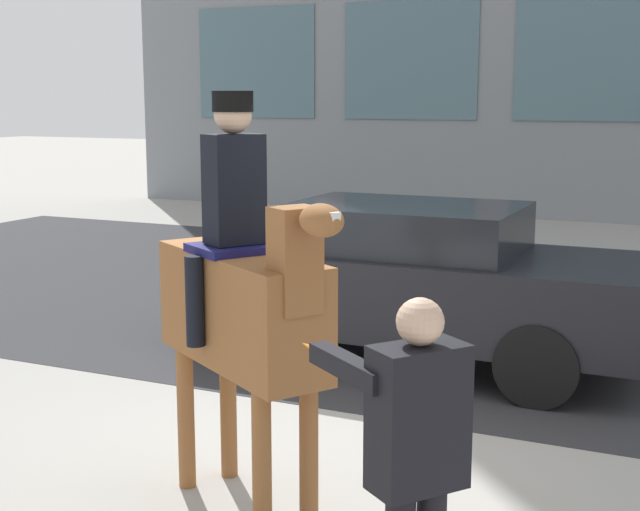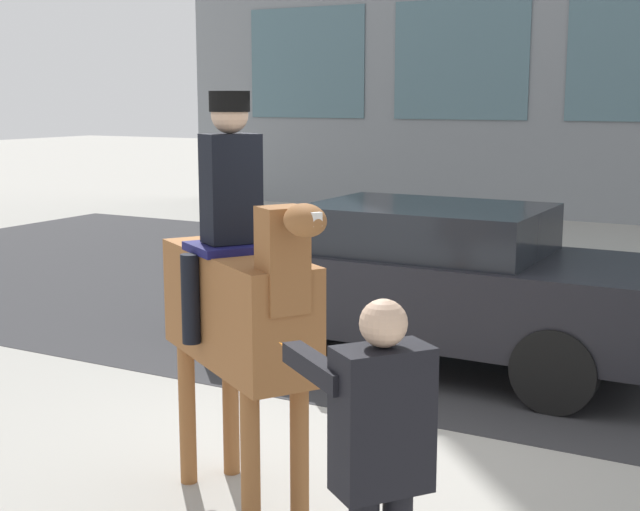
% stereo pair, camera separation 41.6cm
% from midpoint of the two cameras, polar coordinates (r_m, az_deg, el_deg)
% --- Properties ---
extents(ground_plane, '(80.00, 80.00, 0.00)m').
position_cam_midpoint_polar(ground_plane, '(6.86, 2.68, -11.41)').
color(ground_plane, '#9E9B93').
extents(road_surface, '(21.50, 8.50, 0.01)m').
position_cam_midpoint_polar(road_surface, '(11.14, 13.56, -3.23)').
color(road_surface, '#2D2D30').
rests_on(road_surface, ground_plane).
extents(mounted_horse_lead, '(1.61, 1.18, 2.55)m').
position_cam_midpoint_polar(mounted_horse_lead, '(5.29, -2.95, -2.74)').
color(mounted_horse_lead, brown).
rests_on(mounted_horse_lead, ground_plane).
extents(pedestrian_bystander, '(0.90, 0.53, 1.71)m').
position_cam_midpoint_polar(pedestrian_bystander, '(3.84, 6.93, -13.05)').
color(pedestrian_bystander, black).
rests_on(pedestrian_bystander, ground_plane).
extents(street_car_near_lane, '(4.30, 1.82, 1.52)m').
position_cam_midpoint_polar(street_car_near_lane, '(8.50, 8.80, -1.58)').
color(street_car_near_lane, black).
rests_on(street_car_near_lane, ground_plane).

